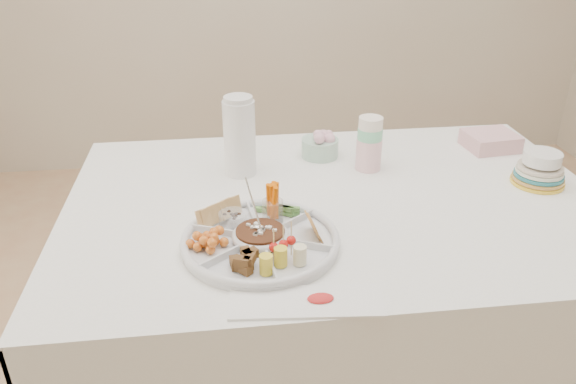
{
  "coord_description": "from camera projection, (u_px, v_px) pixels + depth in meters",
  "views": [
    {
      "loc": [
        -0.31,
        -1.38,
        1.51
      ],
      "look_at": [
        -0.15,
        -0.12,
        0.85
      ],
      "focal_mm": 35.0,
      "sensor_mm": 36.0,
      "label": 1
    }
  ],
  "objects": [
    {
      "name": "pita_raisins",
      "position": [
        227.0,
        212.0,
        1.43
      ],
      "size": [
        0.13,
        0.13,
        0.05
      ],
      "primitive_type": null,
      "rotation": [
        0.0,
        0.0,
        -0.4
      ],
      "color": "#E9B56C",
      "rests_on": "party_tray"
    },
    {
      "name": "cherries",
      "position": [
        206.0,
        241.0,
        1.33
      ],
      "size": [
        0.13,
        0.13,
        0.04
      ],
      "primitive_type": null,
      "rotation": [
        0.0,
        0.0,
        -0.4
      ],
      "color": "orange",
      "rests_on": "party_tray"
    },
    {
      "name": "napkin_stack",
      "position": [
        490.0,
        141.0,
        1.9
      ],
      "size": [
        0.18,
        0.16,
        0.05
      ],
      "primitive_type": "cube",
      "rotation": [
        0.0,
        0.0,
        0.1
      ],
      "color": "beige",
      "rests_on": "dining_table"
    },
    {
      "name": "granola_chunks",
      "position": [
        242.0,
        263.0,
        1.24
      ],
      "size": [
        0.12,
        0.12,
        0.04
      ],
      "primitive_type": null,
      "rotation": [
        0.0,
        0.0,
        -0.4
      ],
      "color": "brown",
      "rests_on": "party_tray"
    },
    {
      "name": "placemat",
      "position": [
        306.0,
        302.0,
        1.17
      ],
      "size": [
        0.33,
        0.14,
        0.01
      ],
      "primitive_type": "cube",
      "rotation": [
        0.0,
        0.0,
        -0.09
      ],
      "color": "white",
      "rests_on": "dining_table"
    },
    {
      "name": "thermos",
      "position": [
        240.0,
        135.0,
        1.68
      ],
      "size": [
        0.12,
        0.12,
        0.25
      ],
      "primitive_type": "cylinder",
      "rotation": [
        0.0,
        0.0,
        0.22
      ],
      "color": "white",
      "rests_on": "dining_table"
    },
    {
      "name": "cup_stack",
      "position": [
        370.0,
        136.0,
        1.72
      ],
      "size": [
        0.1,
        0.1,
        0.22
      ],
      "primitive_type": "cylinder",
      "rotation": [
        0.0,
        0.0,
        -0.38
      ],
      "color": "white",
      "rests_on": "dining_table"
    },
    {
      "name": "banana_tomato",
      "position": [
        298.0,
        247.0,
        1.26
      ],
      "size": [
        0.13,
        0.13,
        0.08
      ],
      "primitive_type": null,
      "rotation": [
        0.0,
        0.0,
        -0.4
      ],
      "color": "#FEF461",
      "rests_on": "party_tray"
    },
    {
      "name": "plate_stack",
      "position": [
        540.0,
        168.0,
        1.65
      ],
      "size": [
        0.18,
        0.18,
        0.1
      ],
      "primitive_type": "cylinder",
      "rotation": [
        0.0,
        0.0,
        -0.18
      ],
      "color": "gold",
      "rests_on": "dining_table"
    },
    {
      "name": "tortillas",
      "position": [
        312.0,
        224.0,
        1.38
      ],
      "size": [
        0.12,
        0.12,
        0.05
      ],
      "primitive_type": null,
      "rotation": [
        0.0,
        0.0,
        -0.4
      ],
      "color": "#905C2D",
      "rests_on": "party_tray"
    },
    {
      "name": "dining_table",
      "position": [
        332.0,
        305.0,
        1.76
      ],
      "size": [
        1.52,
        1.02,
        0.76
      ],
      "primitive_type": "cube",
      "color": "white",
      "rests_on": "floor"
    },
    {
      "name": "flower_bowl",
      "position": [
        320.0,
        144.0,
        1.83
      ],
      "size": [
        0.13,
        0.13,
        0.09
      ],
      "primitive_type": "cylinder",
      "rotation": [
        0.0,
        0.0,
        0.07
      ],
      "color": "#B0DFC2",
      "rests_on": "dining_table"
    },
    {
      "name": "carrot_cucumber",
      "position": [
        276.0,
        199.0,
        1.45
      ],
      "size": [
        0.14,
        0.14,
        0.1
      ],
      "primitive_type": null,
      "rotation": [
        0.0,
        0.0,
        -0.4
      ],
      "color": "#E35F00",
      "rests_on": "party_tray"
    },
    {
      "name": "party_tray",
      "position": [
        260.0,
        238.0,
        1.36
      ],
      "size": [
        0.5,
        0.5,
        0.04
      ],
      "primitive_type": "cylinder",
      "rotation": [
        0.0,
        0.0,
        -0.4
      ],
      "color": "white",
      "rests_on": "dining_table"
    },
    {
      "name": "bean_dip",
      "position": [
        260.0,
        236.0,
        1.36
      ],
      "size": [
        0.16,
        0.16,
        0.04
      ],
      "primitive_type": "cylinder",
      "rotation": [
        0.0,
        0.0,
        -0.4
      ],
      "color": "black",
      "rests_on": "party_tray"
    }
  ]
}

